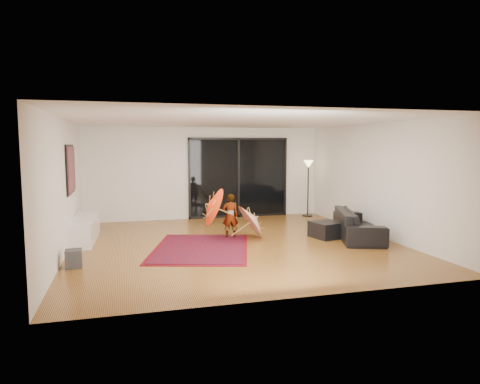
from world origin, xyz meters
name	(u,v)px	position (x,y,z in m)	size (l,w,h in m)	color
floor	(235,244)	(0.00, 0.00, 0.00)	(7.00, 7.00, 0.00)	olive
ceiling	(235,121)	(0.00, 0.00, 2.70)	(7.00, 7.00, 0.00)	white
wall_back	(206,173)	(0.00, 3.50, 1.35)	(7.00, 7.00, 0.00)	silver
wall_front	(298,205)	(0.00, -3.50, 1.35)	(7.00, 7.00, 0.00)	silver
wall_left	(64,187)	(-3.50, 0.00, 1.35)	(7.00, 7.00, 0.00)	silver
wall_right	(376,180)	(3.50, 0.00, 1.35)	(7.00, 7.00, 0.00)	silver
sliding_door	(239,178)	(1.00, 3.47, 1.20)	(3.06, 0.07, 2.40)	black
painting	(71,169)	(-3.46, 1.00, 1.65)	(0.04, 1.28, 1.08)	black
media_console	(85,229)	(-3.25, 1.21, 0.27)	(0.49, 1.97, 0.55)	white
speaker	(74,259)	(-3.25, -1.03, 0.16)	(0.28, 0.28, 0.32)	#424244
persian_rug	(201,248)	(-0.81, -0.24, 0.01)	(2.62, 3.15, 0.02)	#590711
sofa	(358,224)	(2.95, -0.16, 0.33)	(2.25, 0.88, 0.66)	black
ottoman	(327,230)	(2.26, 0.07, 0.19)	(0.66, 0.66, 0.37)	black
floor_lamp	(308,172)	(3.10, 3.05, 1.36)	(0.30, 0.30, 1.72)	black
child	(230,216)	(0.04, 0.63, 0.52)	(0.38, 0.25, 1.05)	#999999
parasol_orange	(208,208)	(-0.51, 0.58, 0.73)	(0.53, 0.93, 0.92)	#FF3A0D
parasol_white	(257,217)	(0.64, 0.48, 0.50)	(0.67, 0.92, 0.97)	white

